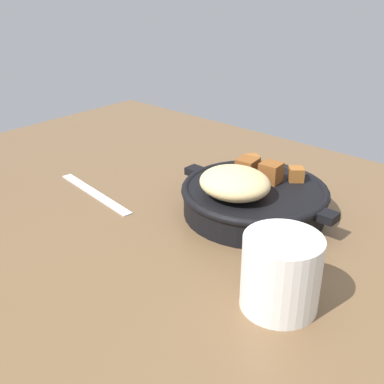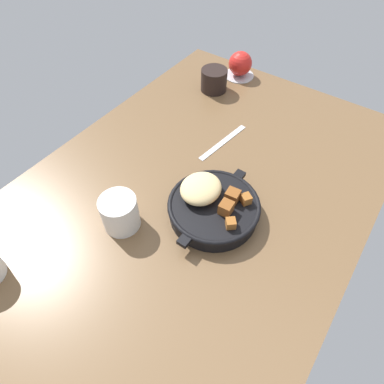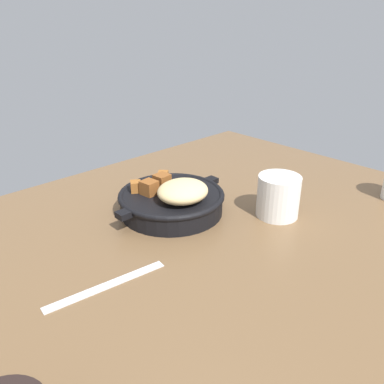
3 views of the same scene
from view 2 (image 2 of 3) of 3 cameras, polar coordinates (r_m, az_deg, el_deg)
name	(u,v)px [view 2 (image 2 of 3)]	position (r cm, az deg, el deg)	size (l,w,h in cm)	color
ground_plane	(197,191)	(87.33, 0.78, 0.24)	(119.67, 81.96, 2.40)	brown
cast_iron_skillet	(212,205)	(78.96, 3.51, -2.31)	(26.21, 21.93, 8.35)	black
saucer_plate	(239,75)	(128.30, 8.02, 19.20)	(10.60, 10.60, 0.60)	#B7BABF
red_apple	(240,64)	(126.12, 8.25, 20.91)	(8.18, 8.18, 8.18)	red
butter_knife	(223,142)	(98.83, 5.32, 8.51)	(19.68, 1.60, 0.36)	silver
ceramic_mug_white	(120,213)	(77.84, -12.22, -3.51)	(8.57, 8.57, 8.60)	silver
coffee_mug_dark	(214,80)	(118.27, 3.77, 18.57)	(8.76, 8.76, 7.32)	black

